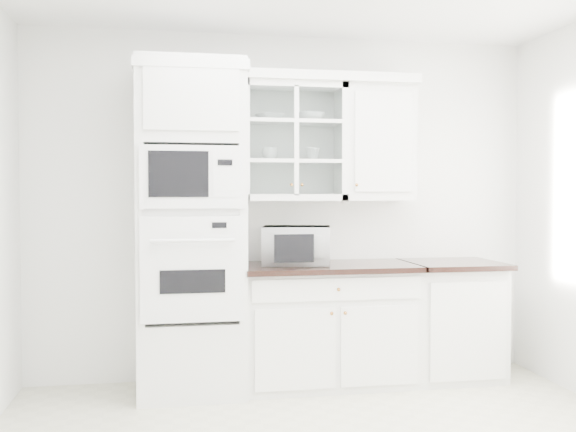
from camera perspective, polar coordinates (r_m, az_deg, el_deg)
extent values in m
cube|color=white|center=(5.10, -0.26, 0.83)|extent=(4.00, 0.02, 2.70)
cube|color=white|center=(4.72, -8.61, -1.11)|extent=(0.76, 0.65, 2.40)
cube|color=white|center=(4.40, -8.48, -4.72)|extent=(0.70, 0.03, 0.72)
cube|color=black|center=(4.40, -8.46, -5.78)|extent=(0.44, 0.01, 0.16)
cube|color=white|center=(4.38, -8.52, 3.44)|extent=(0.70, 0.03, 0.43)
cube|color=black|center=(4.36, -9.70, 3.70)|extent=(0.40, 0.01, 0.31)
cube|color=white|center=(4.98, 3.55, -9.76)|extent=(1.30, 0.60, 0.88)
cube|color=black|center=(4.87, 3.66, -4.53)|extent=(1.32, 0.67, 0.04)
cube|color=white|center=(5.30, 14.26, -9.09)|extent=(0.70, 0.60, 0.88)
cube|color=black|center=(5.20, 14.46, -4.18)|extent=(0.72, 0.67, 0.04)
cube|color=white|center=(4.97, 0.39, 6.58)|extent=(0.80, 0.33, 0.90)
cube|color=white|center=(4.96, 0.39, 4.85)|extent=(0.74, 0.29, 0.02)
cube|color=white|center=(4.98, 0.39, 8.30)|extent=(0.74, 0.29, 0.02)
cube|color=white|center=(5.13, 7.87, 6.41)|extent=(0.55, 0.33, 0.90)
cube|color=white|center=(4.99, -0.76, 12.18)|extent=(2.14, 0.38, 0.07)
imported|color=white|center=(4.83, 0.77, -2.62)|extent=(0.58, 0.52, 0.29)
imported|color=white|center=(4.94, -1.62, 8.77)|extent=(0.27, 0.27, 0.05)
imported|color=white|center=(5.00, 2.07, 8.77)|extent=(0.22, 0.22, 0.07)
imported|color=white|center=(4.93, -1.60, 5.54)|extent=(0.14, 0.14, 0.10)
imported|color=white|center=(5.00, 2.21, 5.52)|extent=(0.13, 0.13, 0.10)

